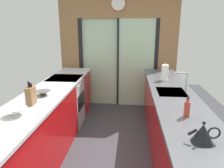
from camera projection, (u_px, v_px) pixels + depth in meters
name	position (u px, v px, depth m)	size (l,w,h in m)	color
ground_plane	(111.00, 144.00, 3.44)	(5.04, 7.60, 0.02)	#38383D
back_wall_unit	(118.00, 40.00, 4.76)	(2.64, 0.12, 2.70)	olive
left_counter_run	(42.00, 128.00, 2.95)	(0.62, 3.80, 0.92)	#AD0C0F
right_counter_run	(174.00, 128.00, 2.95)	(0.62, 3.80, 0.92)	#AD0C0F
sink_faucet	(184.00, 79.00, 3.01)	(0.19, 0.02, 0.29)	#B7BABC
oven_range	(66.00, 101.00, 4.02)	(0.60, 0.60, 0.92)	#B7BABC
mixing_bowl_near	(17.00, 111.00, 2.25)	(0.21, 0.21, 0.09)	silver
mixing_bowl_far	(43.00, 93.00, 2.90)	(0.21, 0.21, 0.07)	#514C47
knife_block	(31.00, 96.00, 2.55)	(0.08, 0.14, 0.29)	brown
kettle	(203.00, 133.00, 1.72)	(0.26, 0.18, 0.19)	black
soap_bottle_far	(187.00, 109.00, 2.21)	(0.06, 0.06, 0.21)	#B23D2D
paper_towel_roll	(165.00, 73.00, 3.69)	(0.14, 0.14, 0.30)	#B7BABC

